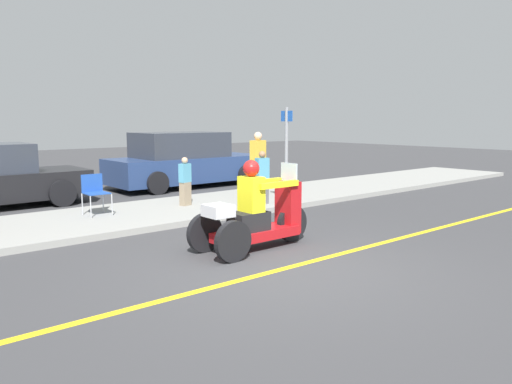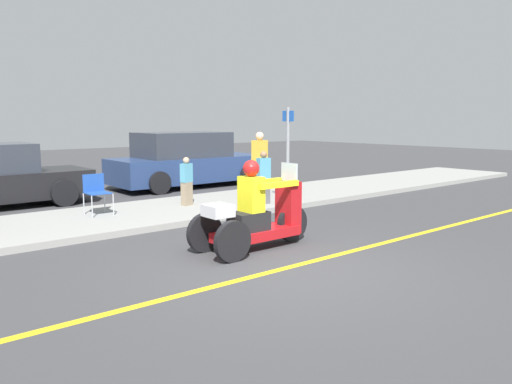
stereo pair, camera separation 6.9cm
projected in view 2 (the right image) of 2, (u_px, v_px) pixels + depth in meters
The scene contains 10 objects.
ground_plane at pixel (286, 268), 6.91m from camera, with size 60.00×60.00×0.00m, color #38383A.
lane_stripe at pixel (304, 263), 7.14m from camera, with size 24.00×0.12×0.01m.
sidewalk_strip at pixel (136, 215), 10.41m from camera, with size 28.00×2.80×0.12m.
motorcycle_trike at pixel (256, 217), 7.89m from camera, with size 2.14×0.82×1.43m.
spectator_with_child at pixel (260, 165), 12.71m from camera, with size 0.42×0.29×1.61m.
spectator_near_curb at pixel (264, 178), 11.42m from camera, with size 0.31×0.22×1.21m.
spectator_mid_group at pixel (187, 182), 11.22m from camera, with size 0.29×0.22×1.09m.
folding_chair_set_back at pixel (96, 190), 10.16m from camera, with size 0.47×0.47×0.82m.
parked_car_lot_center at pixel (187, 161), 15.26m from camera, with size 4.81×2.09×1.66m.
street_sign at pixel (288, 151), 11.41m from camera, with size 0.08×0.36×2.20m.
Camera 2 is at (-4.58, -4.90, 2.05)m, focal length 35.00 mm.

